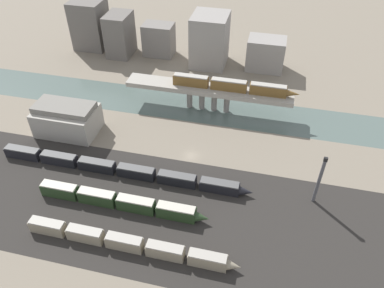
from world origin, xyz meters
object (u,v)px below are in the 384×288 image
at_px(train_yard_mid, 120,202).
at_px(signal_tower, 319,180).
at_px(warehouse_building, 67,119).
at_px(train_yard_near, 129,243).
at_px(train_yard_far, 121,170).
at_px(train_on_bridge, 232,86).

distance_m(train_yard_mid, signal_tower, 53.87).
xyz_separation_m(train_yard_mid, warehouse_building, (-29.84, 27.83, 3.06)).
bearing_deg(train_yard_near, train_yard_mid, 119.97).
bearing_deg(warehouse_building, train_yard_far, -31.96).
relative_size(train_on_bridge, signal_tower, 2.73).
distance_m(train_yard_near, signal_tower, 52.24).
bearing_deg(train_yard_near, train_on_bridge, 76.41).
xyz_separation_m(train_yard_near, train_yard_far, (-11.57, 24.16, -0.13)).
distance_m(train_on_bridge, train_yard_near, 66.23).
bearing_deg(train_yard_far, warehouse_building, 148.04).
xyz_separation_m(warehouse_building, signal_tower, (81.39, -13.40, 2.95)).
relative_size(train_on_bridge, train_yard_mid, 0.92).
xyz_separation_m(train_on_bridge, signal_tower, (29.18, -37.22, -3.21)).
distance_m(train_yard_near, train_yard_mid, 13.94).
distance_m(train_on_bridge, train_yard_far, 48.82).
bearing_deg(train_yard_far, train_yard_near, -64.42).
relative_size(train_yard_mid, train_yard_far, 0.62).
bearing_deg(train_yard_mid, train_yard_near, -60.03).
height_order(train_yard_near, train_yard_mid, train_yard_mid).
height_order(warehouse_building, signal_tower, signal_tower).
distance_m(train_on_bridge, train_yard_mid, 57.04).
bearing_deg(warehouse_building, train_yard_near, -47.32).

